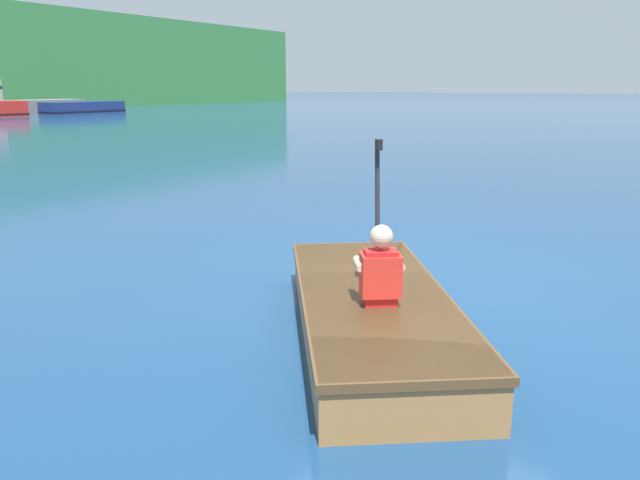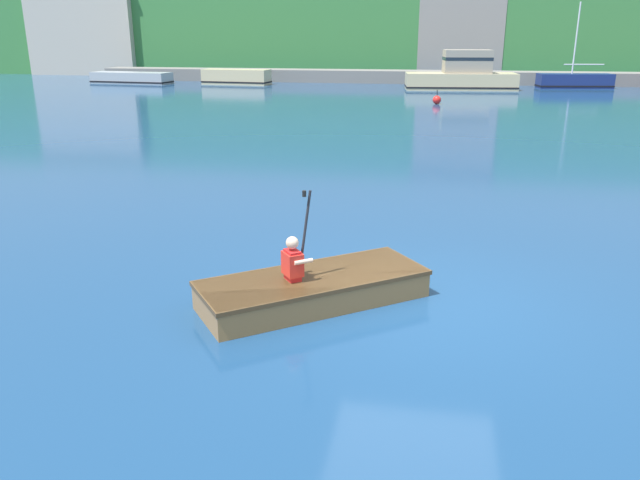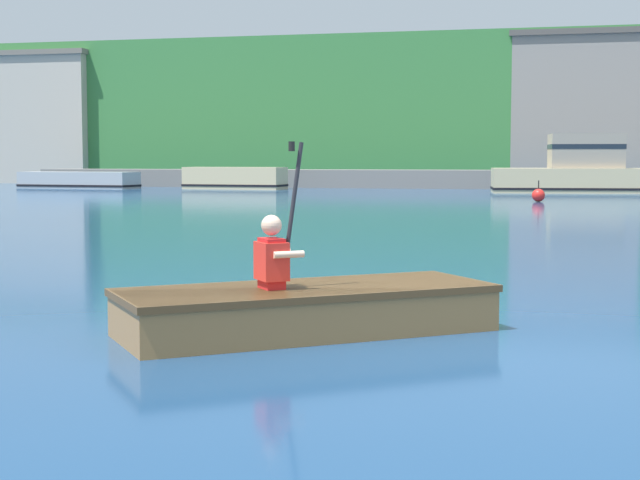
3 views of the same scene
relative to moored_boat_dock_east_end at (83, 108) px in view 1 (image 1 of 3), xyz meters
name	(u,v)px [view 1 (image 1 of 3)]	position (x,y,z in m)	size (l,w,h in m)	color
ground_plane	(422,285)	(-23.72, -36.61, -0.37)	(300.00, 300.00, 0.00)	navy
moored_boat_dock_east_end	(83,108)	(0.00, 0.00, 0.00)	(5.91, 2.24, 0.80)	navy
rowboat_foreground	(372,309)	(-25.14, -36.78, -0.14)	(3.18, 2.80, 0.39)	#A3703D
person_paddler	(380,268)	(-25.42, -36.99, 0.30)	(0.45, 0.45, 1.21)	red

